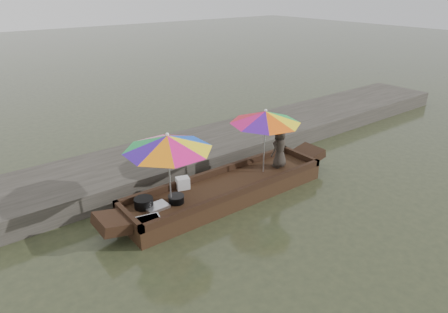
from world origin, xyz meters
TOP-DOWN VIEW (x-y plane):
  - water at (0.00, 0.00)m, footprint 80.00×80.00m
  - dock at (0.00, 2.20)m, footprint 22.00×2.20m
  - boat_hull at (0.00, 0.00)m, footprint 4.86×1.20m
  - cooking_pot at (-1.93, 0.23)m, footprint 0.38×0.38m
  - tray_crayfish at (-2.13, -0.33)m, footprint 0.52×0.41m
  - tray_scallop at (-1.75, 0.05)m, footprint 0.48×0.35m
  - charcoal_grill at (-1.32, -0.01)m, footprint 0.32×0.32m
  - supply_bag at (-0.88, 0.44)m, footprint 0.33×0.29m
  - vendor at (1.60, -0.02)m, footprint 0.52×0.38m
  - umbrella_bow at (-1.43, 0.00)m, footprint 2.29×2.29m
  - umbrella_stern at (1.11, 0.00)m, footprint 1.86×1.86m

SIDE VIEW (x-z plane):
  - water at x=0.00m, z-range 0.00..0.00m
  - boat_hull at x=0.00m, z-range 0.00..0.35m
  - dock at x=0.00m, z-range 0.00..0.50m
  - tray_scallop at x=-1.75m, z-range 0.35..0.41m
  - tray_crayfish at x=-2.13m, z-range 0.35..0.44m
  - charcoal_grill at x=-1.32m, z-range 0.35..0.50m
  - cooking_pot at x=-1.93m, z-range 0.35..0.55m
  - supply_bag at x=-0.88m, z-range 0.35..0.61m
  - vendor at x=1.60m, z-range 0.35..1.34m
  - umbrella_bow at x=-1.43m, z-range 0.35..1.90m
  - umbrella_stern at x=1.11m, z-range 0.35..1.90m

